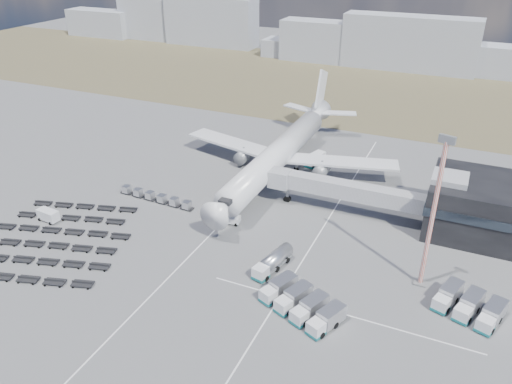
% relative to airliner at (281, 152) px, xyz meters
% --- Properties ---
extents(ground, '(420.00, 420.00, 0.00)m').
position_rel_airliner_xyz_m(ground, '(0.00, -32.38, -5.29)').
color(ground, '#565659').
rests_on(ground, ground).
extents(grass_strip, '(420.00, 90.00, 0.01)m').
position_rel_airliner_xyz_m(grass_strip, '(0.00, 77.62, -5.29)').
color(grass_strip, '#483E2B').
rests_on(grass_strip, ground).
extents(lane_markings, '(47.12, 110.00, 0.01)m').
position_rel_airliner_xyz_m(lane_markings, '(9.77, -29.38, -5.29)').
color(lane_markings, silver).
rests_on(lane_markings, ground).
extents(jet_bridge, '(30.30, 3.80, 7.05)m').
position_rel_airliner_xyz_m(jet_bridge, '(15.90, -11.95, -0.24)').
color(jet_bridge, '#939399').
rests_on(jet_bridge, ground).
extents(airliner, '(51.59, 64.53, 17.62)m').
position_rel_airliner_xyz_m(airliner, '(0.00, 0.00, 0.00)').
color(airliner, silver).
rests_on(airliner, ground).
extents(skyline, '(322.79, 27.00, 25.33)m').
position_rel_airliner_xyz_m(skyline, '(6.52, 117.34, 4.21)').
color(skyline, '#999DA7').
rests_on(skyline, ground).
extents(fuel_tanker, '(4.08, 9.13, 2.86)m').
position_rel_airliner_xyz_m(fuel_tanker, '(12.30, -34.52, -3.86)').
color(fuel_tanker, silver).
rests_on(fuel_tanker, ground).
extents(pushback_tug, '(3.56, 2.41, 1.48)m').
position_rel_airliner_xyz_m(pushback_tug, '(-0.30, -24.38, -4.55)').
color(pushback_tug, silver).
rests_on(pushback_tug, ground).
extents(utility_van, '(4.49, 2.41, 2.29)m').
position_rel_airliner_xyz_m(utility_van, '(-32.43, -37.75, -4.14)').
color(utility_van, silver).
rests_on(utility_van, ground).
extents(catering_truck, '(3.88, 6.15, 2.62)m').
position_rel_airliner_xyz_m(catering_truck, '(5.85, 7.38, -3.95)').
color(catering_truck, silver).
rests_on(catering_truck, ground).
extents(service_trucks_near, '(13.07, 10.36, 2.56)m').
position_rel_airliner_xyz_m(service_trucks_near, '(19.94, -42.19, -3.90)').
color(service_trucks_near, silver).
rests_on(service_trucks_near, ground).
extents(service_trucks_far, '(10.15, 8.84, 2.60)m').
position_rel_airliner_xyz_m(service_trucks_far, '(42.07, -32.81, -3.88)').
color(service_trucks_far, silver).
rests_on(service_trucks_far, ground).
extents(uld_row, '(17.55, 2.32, 1.59)m').
position_rel_airliner_xyz_m(uld_row, '(-18.21, -22.89, -4.34)').
color(uld_row, black).
rests_on(uld_row, ground).
extents(baggage_dollies, '(30.62, 31.00, 0.81)m').
position_rel_airliner_xyz_m(baggage_dollies, '(-26.97, -42.85, -4.89)').
color(baggage_dollies, black).
rests_on(baggage_dollies, ground).
extents(floodlight_mast, '(2.36, 1.91, 24.73)m').
position_rel_airliner_xyz_m(floodlight_mast, '(34.83, -28.51, 7.10)').
color(floodlight_mast, red).
rests_on(floodlight_mast, ground).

